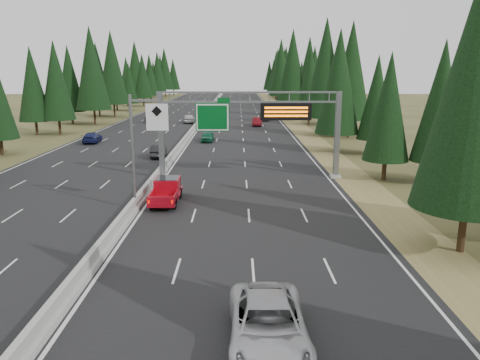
{
  "coord_description": "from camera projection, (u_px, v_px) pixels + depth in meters",
  "views": [
    {
      "loc": [
        7.27,
        -6.8,
        9.59
      ],
      "look_at": [
        7.38,
        20.0,
        3.35
      ],
      "focal_mm": 35.0,
      "sensor_mm": 36.0,
      "label": 1
    }
  ],
  "objects": [
    {
      "name": "road",
      "position": [
        199.0,
        124.0,
        86.67
      ],
      "size": [
        32.0,
        260.0,
        0.08
      ],
      "primitive_type": "cube",
      "color": "black",
      "rests_on": "ground"
    },
    {
      "name": "shoulder_right",
      "position": [
        295.0,
        124.0,
        86.75
      ],
      "size": [
        3.6,
        260.0,
        0.06
      ],
      "primitive_type": "cube",
      "color": "olive",
      "rests_on": "ground"
    },
    {
      "name": "shoulder_left",
      "position": [
        103.0,
        124.0,
        86.6
      ],
      "size": [
        3.6,
        260.0,
        0.06
      ],
      "primitive_type": "cube",
      "color": "#413F1E",
      "rests_on": "ground"
    },
    {
      "name": "median_barrier",
      "position": [
        199.0,
        122.0,
        86.59
      ],
      "size": [
        0.7,
        260.0,
        0.85
      ],
      "color": "gray",
      "rests_on": "road"
    },
    {
      "name": "sign_gantry",
      "position": [
        257.0,
        121.0,
        41.58
      ],
      "size": [
        16.75,
        0.98,
        7.8
      ],
      "color": "slate",
      "rests_on": "road"
    },
    {
      "name": "hov_sign_pole",
      "position": [
        141.0,
        144.0,
        32.01
      ],
      "size": [
        2.8,
        0.5,
        8.0
      ],
      "color": "slate",
      "rests_on": "road"
    },
    {
      "name": "tree_row_right",
      "position": [
        316.0,
        72.0,
        88.08
      ],
      "size": [
        12.37,
        239.84,
        18.81
      ],
      "color": "black",
      "rests_on": "ground"
    },
    {
      "name": "tree_row_left",
      "position": [
        59.0,
        72.0,
        75.84
      ],
      "size": [
        12.36,
        243.63,
        18.96
      ],
      "color": "black",
      "rests_on": "ground"
    },
    {
      "name": "silver_minivan",
      "position": [
        268.0,
        325.0,
        16.39
      ],
      "size": [
        2.79,
        5.97,
        1.65
      ],
      "primitive_type": "imported",
      "rotation": [
        0.0,
        0.0,
        0.01
      ],
      "color": "#B9B9BE",
      "rests_on": "road"
    },
    {
      "name": "red_pickup",
      "position": [
        167.0,
        189.0,
        34.89
      ],
      "size": [
        1.89,
        5.28,
        1.72
      ],
      "color": "black",
      "rests_on": "road"
    },
    {
      "name": "car_ahead_green",
      "position": [
        208.0,
        136.0,
        64.93
      ],
      "size": [
        1.81,
        4.14,
        1.39
      ],
      "primitive_type": "imported",
      "rotation": [
        0.0,
        0.0,
        -0.04
      ],
      "color": "#16613F",
      "rests_on": "road"
    },
    {
      "name": "car_ahead_dkred",
      "position": [
        257.0,
        122.0,
        83.62
      ],
      "size": [
        2.01,
        4.72,
        1.51
      ],
      "primitive_type": "imported",
      "rotation": [
        0.0,
        0.0,
        -0.09
      ],
      "color": "#600D14",
      "rests_on": "road"
    },
    {
      "name": "car_ahead_dkgrey",
      "position": [
        264.0,
        117.0,
        92.5
      ],
      "size": [
        2.17,
        4.7,
        1.33
      ],
      "primitive_type": "imported",
      "rotation": [
        0.0,
        0.0,
        -0.07
      ],
      "color": "black",
      "rests_on": "road"
    },
    {
      "name": "car_ahead_white",
      "position": [
        214.0,
        113.0,
        100.1
      ],
      "size": [
        3.03,
        5.65,
        1.51
      ],
      "primitive_type": "imported",
      "rotation": [
        0.0,
        0.0,
        0.1
      ],
      "color": "white",
      "rests_on": "road"
    },
    {
      "name": "car_ahead_far",
      "position": [
        222.0,
        101.0,
        143.97
      ],
      "size": [
        1.95,
        4.11,
        1.36
      ],
      "primitive_type": "imported",
      "rotation": [
        0.0,
        0.0,
        0.09
      ],
      "color": "black",
      "rests_on": "road"
    },
    {
      "name": "car_onc_near",
      "position": [
        159.0,
        151.0,
        53.04
      ],
      "size": [
        1.85,
        4.5,
        1.45
      ],
      "primitive_type": "imported",
      "rotation": [
        0.0,
        0.0,
        3.21
      ],
      "color": "black",
      "rests_on": "road"
    },
    {
      "name": "car_onc_blue",
      "position": [
        92.0,
        137.0,
        63.92
      ],
      "size": [
        2.38,
        5.02,
        1.41
      ],
      "primitive_type": "imported",
      "rotation": [
        0.0,
        0.0,
        3.23
      ],
      "color": "#171E51",
      "rests_on": "road"
    },
    {
      "name": "car_onc_white",
      "position": [
        189.0,
        118.0,
        88.58
      ],
      "size": [
        2.12,
        4.85,
        1.63
      ],
      "primitive_type": "imported",
      "rotation": [
        0.0,
        0.0,
        3.18
      ],
      "color": "#BBBBBB",
      "rests_on": "road"
    },
    {
      "name": "car_onc_far",
      "position": [
        154.0,
        117.0,
        90.47
      ],
      "size": [
        2.71,
        5.86,
        1.63
      ],
      "primitive_type": "imported",
      "rotation": [
        0.0,
        0.0,
        3.14
      ],
      "color": "black",
      "rests_on": "road"
    }
  ]
}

